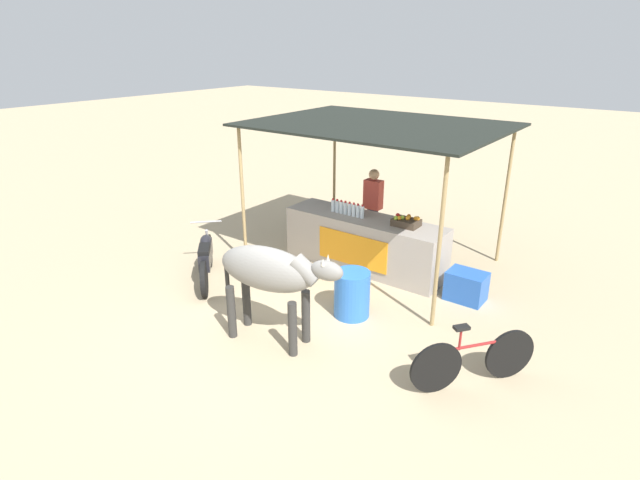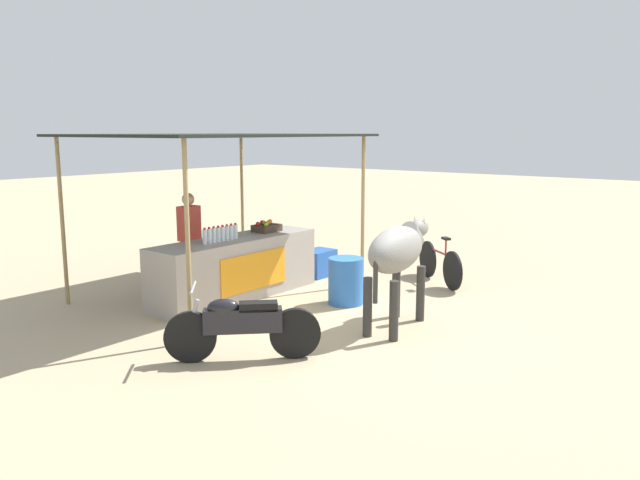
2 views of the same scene
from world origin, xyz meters
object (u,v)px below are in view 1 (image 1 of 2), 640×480
Objects in this scene: fruit_crate at (406,222)px; water_barrel at (352,294)px; stall_counter at (364,243)px; bicycle_leaning at (473,360)px; cow at (271,273)px; motorcycle_parked at (206,257)px; vendor_behind_counter at (373,210)px; cooler_box at (466,286)px.

fruit_crate is 1.78m from water_barrel.
water_barrel is (0.78, -1.59, -0.12)m from stall_counter.
fruit_crate reaches higher than bicycle_leaning.
bicycle_leaning reaches higher than water_barrel.
motorcycle_parked is (-2.19, 0.75, -0.60)m from cow.
stall_counter is at bearing 47.05° from motorcycle_parked.
bicycle_leaning is (2.07, -0.52, -0.01)m from water_barrel.
water_barrel is at bearing -64.01° from stall_counter.
vendor_behind_counter is 1.23× the size of bicycle_leaning.
cooler_box is (2.27, -0.85, -0.61)m from vendor_behind_counter.
water_barrel is 0.39× the size of cow.
bicycle_leaning is at bearing -14.11° from water_barrel.
vendor_behind_counter is 4.28m from bicycle_leaning.
motorcycle_parked is at bearing 161.05° from cow.
bicycle_leaning reaches higher than cooler_box.
fruit_crate reaches higher than water_barrel.
vendor_behind_counter is at bearing 146.87° from fruit_crate.
motorcycle_parked is (-3.91, -1.97, 0.19)m from cooler_box.
cooler_box is at bearing 26.72° from motorcycle_parked.
cooler_box is (1.98, -0.10, -0.24)m from stall_counter.
bicycle_leaning is (3.13, -2.87, -0.50)m from vendor_behind_counter.
fruit_crate is at bearing 172.80° from cooler_box.
vendor_behind_counter is 0.89× the size of cow.
stall_counter is 2.00m from cooler_box.
stall_counter is 1.62× the size of cow.
cow is at bearing -112.62° from water_barrel.
cow is 2.76m from bicycle_leaning.
cow reaches higher than water_barrel.
bicycle_leaning is (2.58, 0.70, -0.68)m from cow.
stall_counter is at bearing -175.96° from fruit_crate.
vendor_behind_counter reaches higher than cooler_box.
stall_counter is at bearing 143.37° from bicycle_leaning.
cow is 1.38× the size of bicycle_leaning.
bicycle_leaning is at bearing -42.46° from vendor_behind_counter.
water_barrel is at bearing -90.08° from fruit_crate.
cooler_box is at bearing 113.08° from bicycle_leaning.
cooler_box is at bearing -2.80° from stall_counter.
vendor_behind_counter reaches higher than cow.
stall_counter reaches higher than motorcycle_parked.
bicycle_leaning is at bearing 15.22° from cow.
cow is (-0.51, -1.22, 0.67)m from water_barrel.
water_barrel is at bearing -128.88° from cooler_box.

